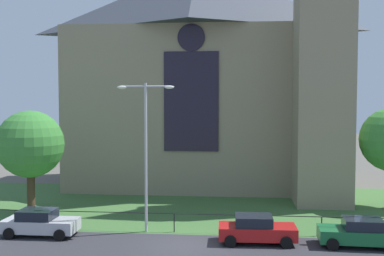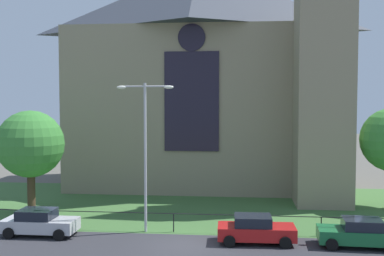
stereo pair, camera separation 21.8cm
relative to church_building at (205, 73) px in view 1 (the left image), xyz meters
The scene contains 9 objects.
ground 13.36m from the church_building, 89.11° to the right, with size 160.00×160.00×0.00m, color #56544C.
grass_verge 14.71m from the church_building, 89.28° to the right, with size 120.00×20.00×0.01m, color #3D6633.
church_building is the anchor object (origin of this frame).
iron_railing 18.55m from the church_building, 92.76° to the right, with size 34.29×0.07×1.13m.
tree_left_near 17.57m from the church_building, 131.90° to the right, with size 4.59×4.59×7.11m.
streetlamp_near 16.99m from the church_building, 98.56° to the right, with size 3.37×0.26×8.81m.
parked_car_silver 21.61m from the church_building, 115.62° to the right, with size 4.22×2.06×1.51m.
parked_car_red 20.55m from the church_building, 77.35° to the right, with size 4.24×2.10×1.51m.
parked_car_green 22.38m from the church_building, 62.20° to the right, with size 4.28×2.19×1.51m.
Camera 1 is at (2.77, -25.32, 7.78)m, focal length 44.96 mm.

